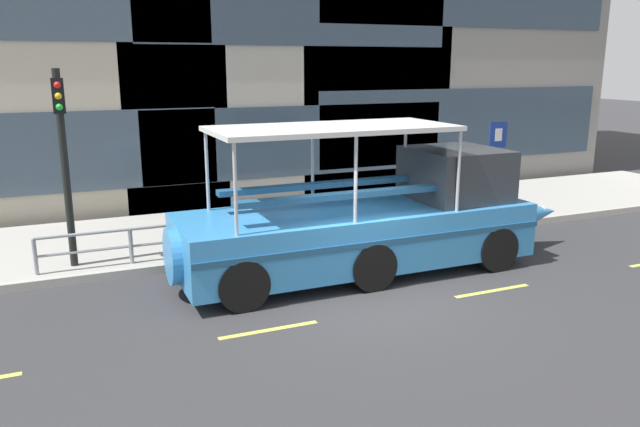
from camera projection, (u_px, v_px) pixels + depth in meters
ground_plane at (371, 296)px, 12.39m from camera, size 120.00×120.00×0.00m
sidewalk at (277, 226)px, 17.36m from camera, size 32.00×4.80×0.18m
curb_edge at (311, 249)px, 15.14m from camera, size 32.00×0.18×0.18m
lane_centreline at (389, 309)px, 11.71m from camera, size 25.80×0.12×0.01m
curb_guardrail at (294, 222)px, 15.18m from camera, size 11.73×0.09×0.82m
traffic_light_pole at (63, 150)px, 13.02m from camera, size 0.24×0.46×4.24m
parking_sign at (496, 152)px, 17.87m from camera, size 0.60×0.12×2.72m
duck_tour_boat at (380, 221)px, 13.74m from camera, size 9.73×2.55×3.26m
pedestrian_near_bow at (422, 183)px, 18.10m from camera, size 0.44×0.21×1.53m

